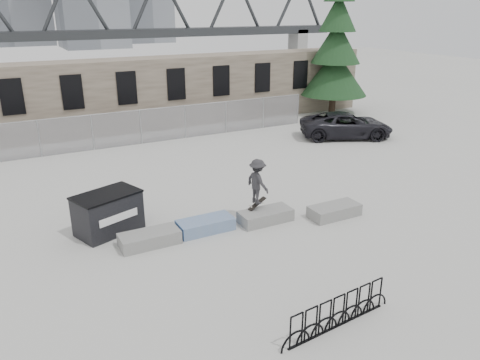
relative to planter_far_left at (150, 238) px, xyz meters
name	(u,v)px	position (x,y,z in m)	size (l,w,h in m)	color
ground	(241,227)	(3.39, -0.22, -0.25)	(120.00, 120.00, 0.00)	#B4B4AF
stone_wall	(122,95)	(3.39, 16.02, 2.01)	(36.00, 2.58, 4.50)	#6A5C4E
chainlink_fence	(141,126)	(3.39, 12.28, 0.79)	(22.06, 0.06, 2.02)	gray
planter_far_left	(150,238)	(0.00, 0.00, 0.00)	(2.00, 0.90, 0.45)	gray
planter_center_left	(205,225)	(2.08, 0.08, 0.00)	(2.00, 0.90, 0.45)	#3965AD
planter_center_right	(266,215)	(4.38, -0.26, 0.00)	(2.00, 0.90, 0.45)	gray
planter_offset	(334,210)	(6.96, -1.08, 0.00)	(2.00, 0.90, 0.45)	gray
dumpster	(108,213)	(-0.97, 1.62, 0.49)	(2.55, 2.03, 1.46)	black
bike_rack	(338,312)	(2.84, -6.39, 0.19)	(3.58, 0.39, 0.90)	black
spruce_tree	(336,50)	(18.58, 13.85, 4.39)	(4.87, 4.87, 11.50)	#38281E
truss_bridge	(121,33)	(13.39, 54.78, 3.88)	(70.00, 3.00, 9.80)	#2D3033
suv	(346,125)	(14.90, 7.83, 0.52)	(2.56, 5.54, 1.54)	black
skateboarder	(257,182)	(4.19, 0.04, 1.28)	(0.80, 1.19, 1.92)	#2C2C2E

